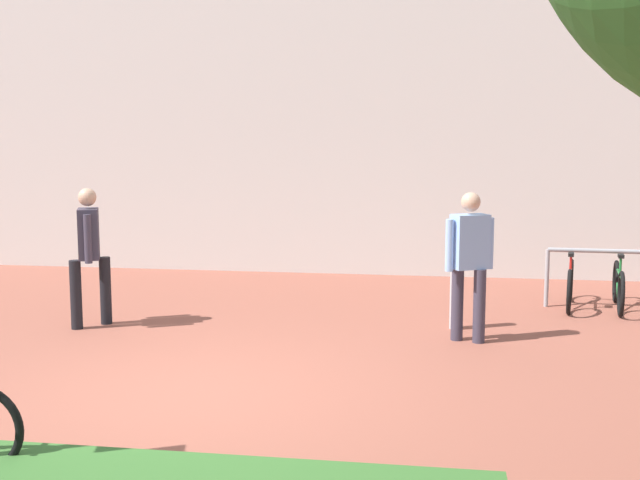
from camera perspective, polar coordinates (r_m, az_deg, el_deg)
name	(u,v)px	position (r m, az deg, el deg)	size (l,w,h in m)	color
ground_plane	(194,395)	(7.40, -9.10, -11.03)	(60.00, 60.00, 0.00)	brown
bollard_steel	(456,293)	(9.77, 9.86, -3.78)	(0.16, 0.16, 0.90)	#ADADB2
person_suited_navy	(89,248)	(10.07, -16.38, -0.56)	(0.39, 0.57, 1.72)	black
person_shirt_blue	(469,257)	(9.10, 10.77, -1.21)	(0.55, 0.40, 1.72)	#383342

